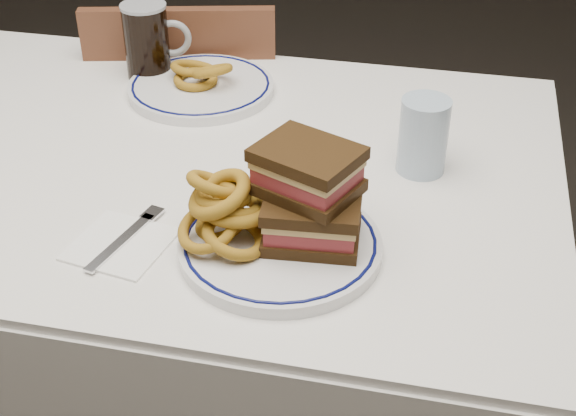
% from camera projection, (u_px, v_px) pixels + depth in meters
% --- Properties ---
extents(dining_table, '(1.27, 0.87, 0.75)m').
position_uv_depth(dining_table, '(181.00, 207.00, 1.39)').
color(dining_table, white).
rests_on(dining_table, floor).
extents(chair_far, '(0.48, 0.48, 0.86)m').
position_uv_depth(chair_far, '(193.00, 150.00, 1.91)').
color(chair_far, '#4E2A19').
rests_on(chair_far, floor).
extents(main_plate, '(0.28, 0.28, 0.02)m').
position_uv_depth(main_plate, '(280.00, 245.00, 1.11)').
color(main_plate, silver).
rests_on(main_plate, dining_table).
extents(reuben_sandwich, '(0.16, 0.15, 0.13)m').
position_uv_depth(reuben_sandwich, '(310.00, 195.00, 1.08)').
color(reuben_sandwich, black).
rests_on(reuben_sandwich, main_plate).
extents(onion_rings_main, '(0.13, 0.13, 0.12)m').
position_uv_depth(onion_rings_main, '(225.00, 209.00, 1.09)').
color(onion_rings_main, brown).
rests_on(onion_rings_main, main_plate).
extents(ketchup_ramekin, '(0.05, 0.05, 0.03)m').
position_uv_depth(ketchup_ramekin, '(265.00, 188.00, 1.18)').
color(ketchup_ramekin, silver).
rests_on(ketchup_ramekin, main_plate).
extents(beer_mug, '(0.13, 0.09, 0.15)m').
position_uv_depth(beer_mug, '(148.00, 40.00, 1.54)').
color(beer_mug, black).
rests_on(beer_mug, dining_table).
extents(water_glass, '(0.08, 0.08, 0.12)m').
position_uv_depth(water_glass, '(423.00, 136.00, 1.26)').
color(water_glass, '#A3BAD2').
rests_on(water_glass, dining_table).
extents(far_plate, '(0.28, 0.28, 0.02)m').
position_uv_depth(far_plate, '(201.00, 87.00, 1.52)').
color(far_plate, silver).
rests_on(far_plate, dining_table).
extents(onion_rings_far, '(0.13, 0.11, 0.06)m').
position_uv_depth(onion_rings_far, '(200.00, 73.00, 1.51)').
color(onion_rings_far, brown).
rests_on(onion_rings_far, far_plate).
extents(napkin_fork, '(0.15, 0.17, 0.01)m').
position_uv_depth(napkin_fork, '(122.00, 243.00, 1.13)').
color(napkin_fork, white).
rests_on(napkin_fork, dining_table).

